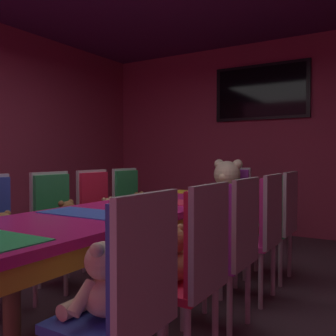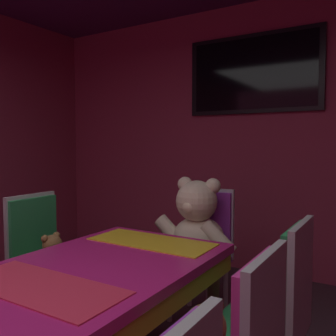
# 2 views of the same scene
# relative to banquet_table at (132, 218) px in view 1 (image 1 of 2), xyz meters

# --- Properties ---
(ground_plane) EXTENTS (7.90, 7.90, 0.00)m
(ground_plane) POSITION_rel_banquet_table_xyz_m (0.00, -0.00, -0.66)
(ground_plane) COLOR #3F2D38
(wall_back) EXTENTS (5.20, 0.12, 2.80)m
(wall_back) POSITION_rel_banquet_table_xyz_m (0.00, 3.20, 0.74)
(wall_back) COLOR #99334C
(wall_back) RESTS_ON ground_plane
(banquet_table) EXTENTS (0.90, 2.95, 0.75)m
(banquet_table) POSITION_rel_banquet_table_xyz_m (0.00, 0.00, 0.00)
(banquet_table) COLOR #C61E72
(banquet_table) RESTS_ON ground_plane
(teddy_left_1) EXTENTS (0.22, 0.28, 0.27)m
(teddy_left_1) POSITION_rel_banquet_table_xyz_m (-0.72, -0.59, -0.08)
(teddy_left_1) COLOR olive
(teddy_left_1) RESTS_ON chair_left_1
(chair_left_2) EXTENTS (0.42, 0.41, 0.98)m
(chair_left_2) POSITION_rel_banquet_table_xyz_m (-0.84, 0.02, -0.06)
(chair_left_2) COLOR #268C4C
(chair_left_2) RESTS_ON ground_plane
(teddy_left_2) EXTENTS (0.24, 0.30, 0.29)m
(teddy_left_2) POSITION_rel_banquet_table_xyz_m (-0.70, 0.02, -0.07)
(teddy_left_2) COLOR brown
(teddy_left_2) RESTS_ON chair_left_2
(chair_left_3) EXTENTS (0.42, 0.41, 0.98)m
(chair_left_3) POSITION_rel_banquet_table_xyz_m (-0.83, 0.55, -0.06)
(chair_left_3) COLOR red
(chair_left_3) RESTS_ON ground_plane
(teddy_left_3) EXTENTS (0.22, 0.28, 0.26)m
(teddy_left_3) POSITION_rel_banquet_table_xyz_m (-0.69, 0.55, -0.08)
(teddy_left_3) COLOR tan
(teddy_left_3) RESTS_ON chair_left_3
(chair_left_4) EXTENTS (0.42, 0.41, 0.98)m
(chair_left_4) POSITION_rel_banquet_table_xyz_m (-0.85, 1.11, -0.06)
(chair_left_4) COLOR #268C4C
(chair_left_4) RESTS_ON ground_plane
(teddy_left_4) EXTENTS (0.22, 0.29, 0.27)m
(teddy_left_4) POSITION_rel_banquet_table_xyz_m (-0.71, 1.11, -0.08)
(teddy_left_4) COLOR olive
(teddy_left_4) RESTS_ON chair_left_4
(chair_right_0) EXTENTS (0.42, 0.41, 0.98)m
(chair_right_0) POSITION_rel_banquet_table_xyz_m (0.83, -1.11, -0.06)
(chair_right_0) COLOR #2D47B2
(chair_right_0) RESTS_ON ground_plane
(teddy_right_0) EXTENTS (0.26, 0.34, 0.32)m
(teddy_right_0) POSITION_rel_banquet_table_xyz_m (0.68, -1.11, -0.06)
(teddy_right_0) COLOR beige
(teddy_right_0) RESTS_ON chair_right_0
(chair_right_1) EXTENTS (0.42, 0.41, 0.98)m
(chair_right_1) POSITION_rel_banquet_table_xyz_m (0.84, -0.58, -0.06)
(chair_right_1) COLOR red
(chair_right_1) RESTS_ON ground_plane
(teddy_right_1) EXTENTS (0.24, 0.32, 0.30)m
(teddy_right_1) POSITION_rel_banquet_table_xyz_m (0.69, -0.58, -0.07)
(teddy_right_1) COLOR #9E7247
(teddy_right_1) RESTS_ON chair_right_1
(chair_right_2) EXTENTS (0.42, 0.41, 0.98)m
(chair_right_2) POSITION_rel_banquet_table_xyz_m (0.83, -0.03, -0.06)
(chair_right_2) COLOR purple
(chair_right_2) RESTS_ON ground_plane
(teddy_right_2) EXTENTS (0.24, 0.31, 0.29)m
(teddy_right_2) POSITION_rel_banquet_table_xyz_m (0.69, -0.03, -0.07)
(teddy_right_2) COLOR brown
(teddy_right_2) RESTS_ON chair_right_2
(chair_right_3) EXTENTS (0.42, 0.41, 0.98)m
(chair_right_3) POSITION_rel_banquet_table_xyz_m (0.83, 0.57, -0.06)
(chair_right_3) COLOR #CC338C
(chair_right_3) RESTS_ON ground_plane
(teddy_right_3) EXTENTS (0.26, 0.33, 0.31)m
(teddy_right_3) POSITION_rel_banquet_table_xyz_m (0.68, 0.57, -0.06)
(teddy_right_3) COLOR brown
(teddy_right_3) RESTS_ON chair_right_3
(chair_right_4) EXTENTS (0.42, 0.41, 0.98)m
(chair_right_4) POSITION_rel_banquet_table_xyz_m (0.83, 1.13, -0.06)
(chair_right_4) COLOR #268C4C
(chair_right_4) RESTS_ON ground_plane
(throne_chair) EXTENTS (0.41, 0.42, 0.98)m
(throne_chair) POSITION_rel_banquet_table_xyz_m (0.00, 2.02, -0.06)
(throne_chair) COLOR purple
(throne_chair) RESTS_ON ground_plane
(king_teddy_bear) EXTENTS (0.66, 0.51, 0.63)m
(king_teddy_bear) POSITION_rel_banquet_table_xyz_m (0.00, 1.85, 0.07)
(king_teddy_bear) COLOR beige
(king_teddy_bear) RESTS_ON throne_chair
(wall_tv) EXTENTS (1.37, 0.06, 0.80)m
(wall_tv) POSITION_rel_banquet_table_xyz_m (0.00, 3.11, 1.39)
(wall_tv) COLOR black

